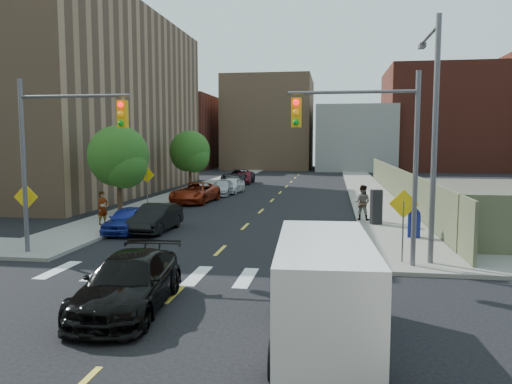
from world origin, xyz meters
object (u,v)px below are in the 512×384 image
(parked_car_black, at_px, (156,218))
(pedestrian_east, at_px, (362,203))
(parked_car_red, at_px, (195,193))
(parked_car_white, at_px, (232,185))
(parked_car_blue, at_px, (128,220))
(pedestrian_west, at_px, (103,208))
(cargo_van, at_px, (324,287))
(parked_car_silver, at_px, (222,188))
(mailbox, at_px, (414,223))
(payphone, at_px, (376,207))
(parked_car_maroon, at_px, (245,178))
(black_sedan, at_px, (129,283))
(parked_car_grey, at_px, (238,176))

(parked_car_black, xyz_separation_m, pedestrian_east, (10.50, 4.51, 0.44))
(parked_car_red, bearing_deg, parked_car_white, 84.28)
(parked_car_red, bearing_deg, parked_car_black, -79.32)
(parked_car_blue, distance_m, parked_car_red, 12.34)
(parked_car_red, relative_size, pedestrian_west, 3.06)
(parked_car_blue, height_order, cargo_van, cargo_van)
(cargo_van, bearing_deg, parked_car_silver, 103.83)
(mailbox, bearing_deg, payphone, 117.52)
(parked_car_white, bearing_deg, parked_car_red, -95.16)
(parked_car_white, height_order, parked_car_maroon, parked_car_white)
(parked_car_black, xyz_separation_m, pedestrian_west, (-3.25, 0.79, 0.34))
(mailbox, distance_m, pedestrian_west, 15.87)
(parked_car_blue, xyz_separation_m, parked_car_silver, (0.84, 17.73, -0.03))
(parked_car_white, xyz_separation_m, pedestrian_east, (10.50, -14.61, 0.43))
(parked_car_black, height_order, black_sedan, black_sedan)
(parked_car_silver, bearing_deg, parked_car_grey, 95.25)
(parked_car_black, relative_size, parked_car_white, 1.03)
(parked_car_grey, bearing_deg, parked_car_blue, -84.29)
(parked_car_maroon, bearing_deg, parked_car_black, -93.96)
(parked_car_maroon, height_order, cargo_van, cargo_van)
(cargo_van, xyz_separation_m, mailbox, (3.92, 12.47, -0.47))
(payphone, bearing_deg, cargo_van, -113.50)
(parked_car_black, relative_size, parked_car_maroon, 1.06)
(payphone, distance_m, pedestrian_west, 14.60)
(parked_car_silver, height_order, black_sedan, black_sedan)
(parked_car_blue, height_order, payphone, payphone)
(parked_car_silver, xyz_separation_m, pedestrian_west, (-2.79, -16.47, 0.41))
(parked_car_white, bearing_deg, cargo_van, -69.82)
(parked_car_black, relative_size, parked_car_grey, 0.75)
(mailbox, height_order, pedestrian_east, pedestrian_east)
(parked_car_maroon, relative_size, parked_car_grey, 0.70)
(parked_car_white, height_order, black_sedan, black_sedan)
(parked_car_blue, height_order, pedestrian_east, pedestrian_east)
(parked_car_blue, relative_size, parked_car_red, 0.70)
(payphone, bearing_deg, parked_car_maroon, 99.81)
(parked_car_maroon, xyz_separation_m, parked_car_grey, (-0.72, -0.14, 0.13))
(parked_car_silver, distance_m, cargo_van, 31.40)
(cargo_van, bearing_deg, mailbox, 69.50)
(parked_car_red, bearing_deg, cargo_van, -63.56)
(parked_car_red, relative_size, parked_car_grey, 0.97)
(cargo_van, bearing_deg, parked_car_white, 102.13)
(parked_car_grey, height_order, payphone, payphone)
(parked_car_silver, xyz_separation_m, cargo_van, (9.13, -30.03, 0.65))
(mailbox, bearing_deg, parked_car_silver, 131.81)
(parked_car_red, distance_m, mailbox, 18.46)
(parked_car_red, xyz_separation_m, mailbox, (13.88, -12.16, 0.04))
(payphone, distance_m, pedestrian_east, 1.50)
(parked_car_black, xyz_separation_m, mailbox, (12.58, -0.31, 0.10))
(black_sedan, relative_size, mailbox, 3.82)
(cargo_van, distance_m, mailbox, 13.08)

